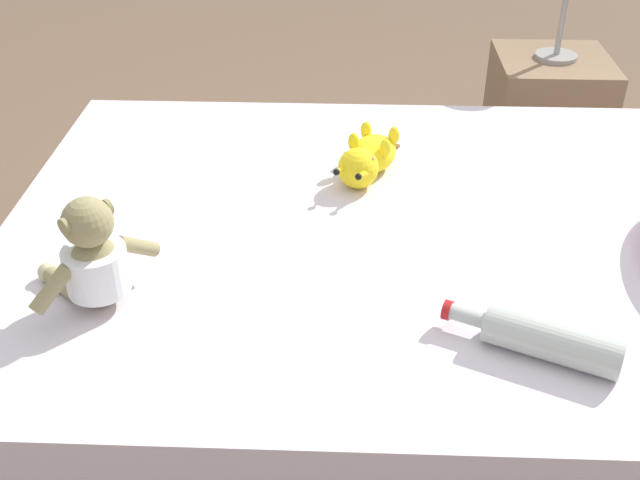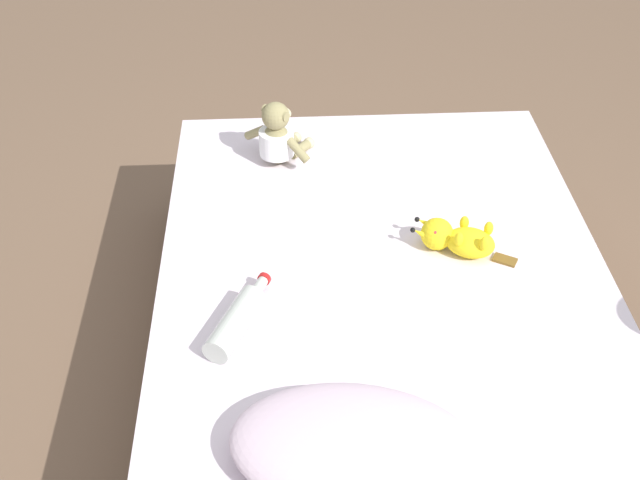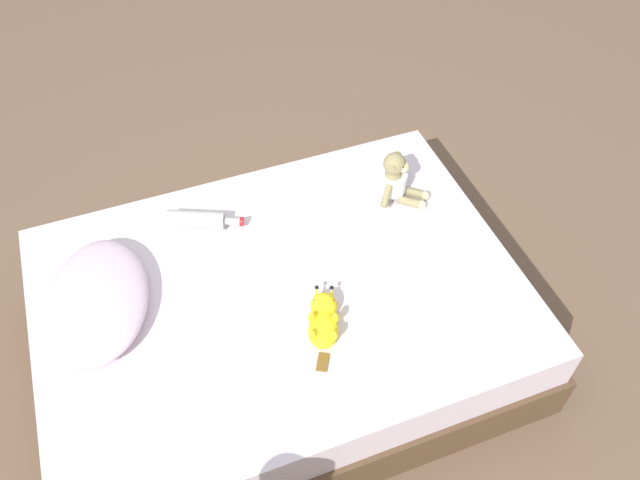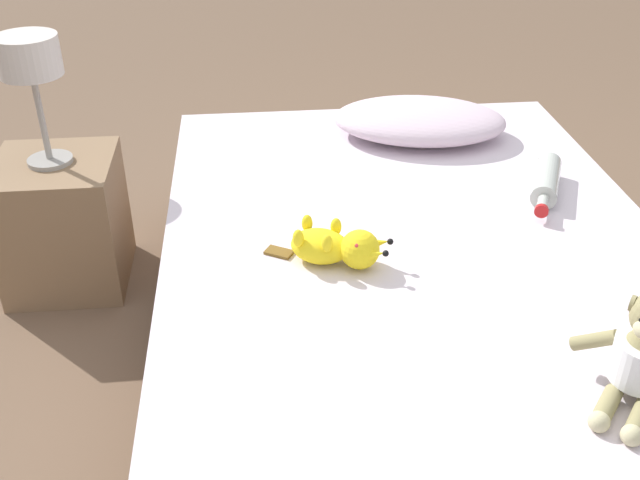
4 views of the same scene
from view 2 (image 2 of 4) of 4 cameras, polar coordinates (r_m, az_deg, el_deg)
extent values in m
plane|color=brown|center=(2.73, 4.11, -9.27)|extent=(16.00, 16.00, 0.00)
cube|color=brown|center=(2.64, 4.23, -7.57)|extent=(1.38, 1.92, 0.23)
cube|color=silver|center=(2.49, 4.46, -4.13)|extent=(1.34, 1.86, 0.20)
ellipsoid|color=silver|center=(1.92, 2.45, -14.27)|extent=(0.64, 0.47, 0.12)
ellipsoid|color=#8E8456|center=(2.86, -3.05, 6.73)|extent=(0.15, 0.15, 0.15)
cylinder|color=white|center=(2.86, -3.05, 6.82)|extent=(0.17, 0.17, 0.09)
sphere|color=#8E8456|center=(2.80, -3.13, 8.65)|extent=(0.10, 0.10, 0.10)
ellipsoid|color=#C1B789|center=(2.84, -2.59, 8.86)|extent=(0.08, 0.08, 0.04)
sphere|color=black|center=(2.84, -2.91, 9.23)|extent=(0.01, 0.01, 0.01)
sphere|color=black|center=(2.82, -2.34, 9.01)|extent=(0.01, 0.01, 0.01)
cylinder|color=#8E8456|center=(2.82, -3.85, 9.14)|extent=(0.03, 0.03, 0.03)
cylinder|color=#8E8456|center=(2.77, -2.40, 8.59)|extent=(0.03, 0.03, 0.03)
cylinder|color=#8E8456|center=(2.91, -4.52, 7.49)|extent=(0.09, 0.08, 0.08)
cylinder|color=#8E8456|center=(2.80, -1.54, 6.28)|extent=(0.09, 0.08, 0.08)
cylinder|color=#8E8456|center=(2.97, -2.29, 6.76)|extent=(0.09, 0.10, 0.04)
cylinder|color=#8E8456|center=(2.94, -1.37, 6.39)|extent=(0.09, 0.10, 0.04)
sphere|color=#C1B789|center=(3.00, -1.68, 7.17)|extent=(0.04, 0.04, 0.04)
sphere|color=#C1B789|center=(2.97, -0.77, 6.80)|extent=(0.04, 0.04, 0.04)
ellipsoid|color=yellow|center=(2.50, 10.45, -0.19)|extent=(0.18, 0.16, 0.08)
sphere|color=yellow|center=(2.51, 8.18, 0.43)|extent=(0.10, 0.10, 0.10)
cone|color=yellow|center=(2.49, 7.11, 0.42)|extent=(0.07, 0.05, 0.05)
sphere|color=black|center=(2.49, 6.50, 0.70)|extent=(0.02, 0.02, 0.02)
cone|color=yellow|center=(2.53, 7.40, 1.17)|extent=(0.07, 0.05, 0.05)
sphere|color=black|center=(2.53, 6.80, 1.44)|extent=(0.02, 0.02, 0.02)
sphere|color=red|center=(2.47, 8.09, 0.52)|extent=(0.02, 0.02, 0.02)
sphere|color=red|center=(2.52, 8.38, 1.32)|extent=(0.02, 0.02, 0.02)
ellipsoid|color=yellow|center=(2.45, 9.68, 0.06)|extent=(0.04, 0.04, 0.05)
ellipsoid|color=yellow|center=(2.52, 10.05, 1.19)|extent=(0.04, 0.04, 0.05)
ellipsoid|color=yellow|center=(2.45, 11.41, -0.24)|extent=(0.04, 0.04, 0.05)
ellipsoid|color=yellow|center=(2.51, 11.71, 0.79)|extent=(0.04, 0.04, 0.05)
cube|color=brown|center=(2.52, 12.79, -1.36)|extent=(0.08, 0.07, 0.01)
cylinder|color=#B7BCB2|center=(2.22, -5.98, -5.82)|extent=(0.17, 0.25, 0.07)
cylinder|color=#B7BCB2|center=(2.32, -4.33, -3.35)|extent=(0.06, 0.07, 0.03)
cylinder|color=red|center=(2.35, -3.92, -2.73)|extent=(0.04, 0.03, 0.04)
camera|label=1|loc=(2.38, -34.62, 16.41)|focal=43.23mm
camera|label=3|loc=(2.29, 61.24, 34.09)|focal=36.19mm
camera|label=4|loc=(3.59, 9.78, 29.47)|focal=41.94mm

